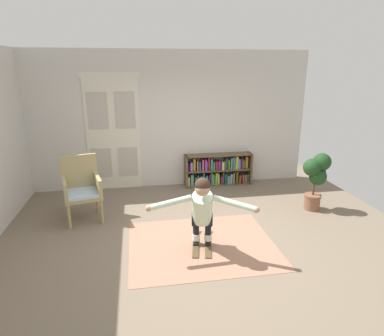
{
  "coord_description": "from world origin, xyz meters",
  "views": [
    {
      "loc": [
        -0.76,
        -4.47,
        2.53
      ],
      "look_at": [
        0.07,
        0.34,
        1.05
      ],
      "focal_mm": 30.94,
      "sensor_mm": 36.0,
      "label": 1
    }
  ],
  "objects_px": {
    "potted_plant": "(317,174)",
    "person_skier": "(202,207)",
    "bookshelf": "(218,171)",
    "wicker_chair": "(82,187)",
    "skis_pair": "(202,242)"
  },
  "relations": [
    {
      "from": "bookshelf",
      "to": "skis_pair",
      "type": "bearing_deg",
      "value": -108.9
    },
    {
      "from": "wicker_chair",
      "to": "skis_pair",
      "type": "distance_m",
      "value": 2.29
    },
    {
      "from": "bookshelf",
      "to": "wicker_chair",
      "type": "xyz_separation_m",
      "value": [
        -2.73,
        -1.31,
        0.27
      ]
    },
    {
      "from": "person_skier",
      "to": "skis_pair",
      "type": "bearing_deg",
      "value": 78.46
    },
    {
      "from": "bookshelf",
      "to": "skis_pair",
      "type": "distance_m",
      "value": 2.68
    },
    {
      "from": "potted_plant",
      "to": "skis_pair",
      "type": "distance_m",
      "value": 2.58
    },
    {
      "from": "bookshelf",
      "to": "potted_plant",
      "type": "distance_m",
      "value": 2.19
    },
    {
      "from": "wicker_chair",
      "to": "potted_plant",
      "type": "bearing_deg",
      "value": -3.9
    },
    {
      "from": "bookshelf",
      "to": "potted_plant",
      "type": "relative_size",
      "value": 1.42
    },
    {
      "from": "bookshelf",
      "to": "potted_plant",
      "type": "xyz_separation_m",
      "value": [
        1.45,
        -1.6,
        0.36
      ]
    },
    {
      "from": "wicker_chair",
      "to": "skis_pair",
      "type": "height_order",
      "value": "wicker_chair"
    },
    {
      "from": "potted_plant",
      "to": "skis_pair",
      "type": "xyz_separation_m",
      "value": [
        -2.32,
        -0.93,
        -0.65
      ]
    },
    {
      "from": "bookshelf",
      "to": "wicker_chair",
      "type": "relative_size",
      "value": 1.37
    },
    {
      "from": "wicker_chair",
      "to": "person_skier",
      "type": "xyz_separation_m",
      "value": [
        1.82,
        -1.42,
        0.1
      ]
    },
    {
      "from": "potted_plant",
      "to": "person_skier",
      "type": "bearing_deg",
      "value": -154.28
    }
  ]
}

